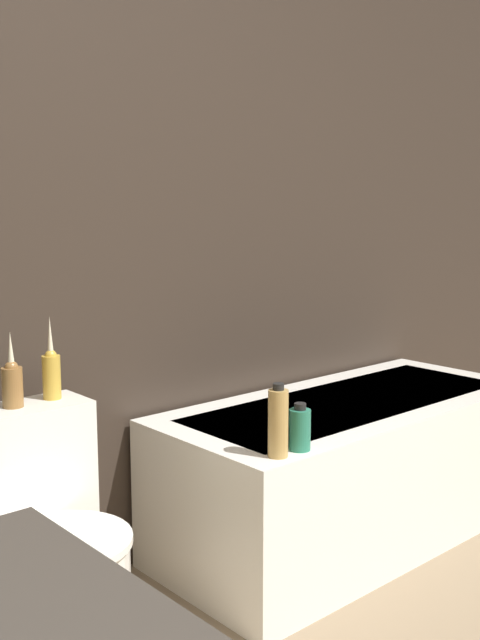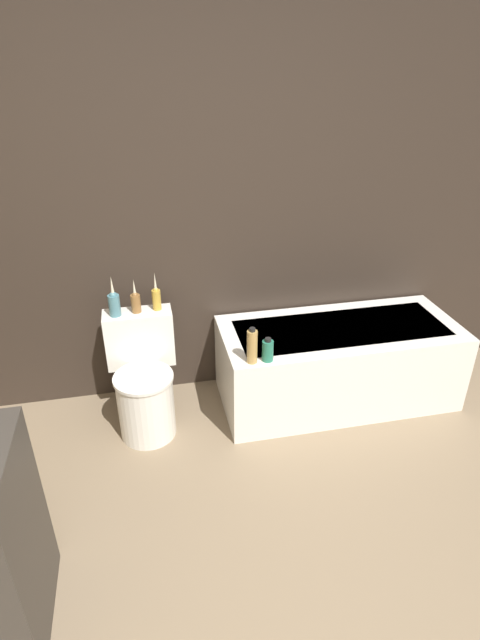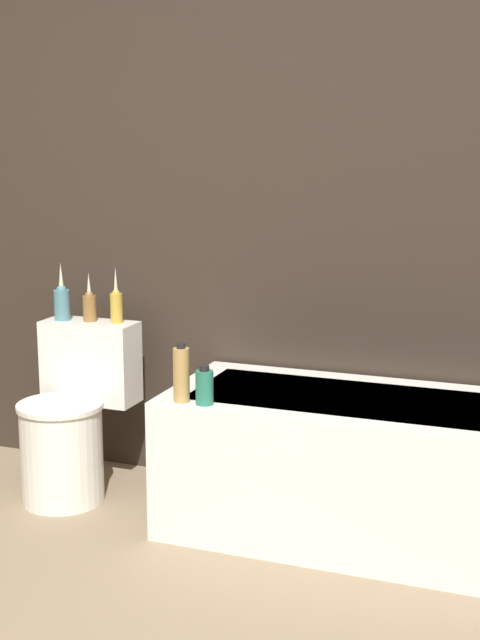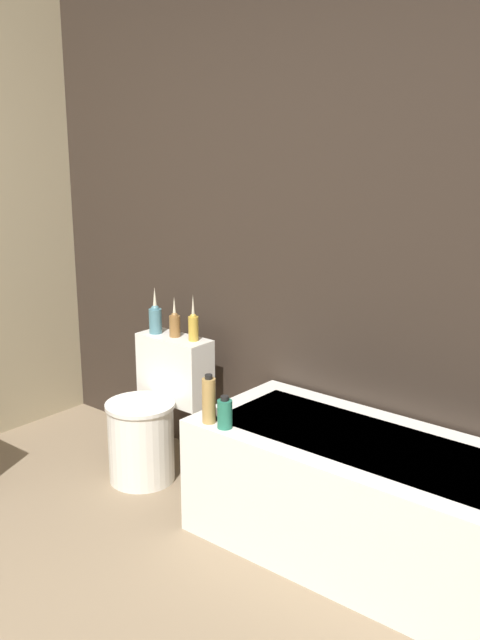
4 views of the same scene
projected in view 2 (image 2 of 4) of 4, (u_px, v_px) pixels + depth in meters
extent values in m
cube|color=#332821|center=(214.00, 203.00, 3.08)|extent=(6.40, 0.06, 2.60)
cube|color=white|center=(337.00, 363.00, 3.37)|extent=(1.56, 0.68, 0.54)
cube|color=#B7BCC6|center=(341.00, 329.00, 3.24)|extent=(1.36, 0.48, 0.01)
cylinder|color=white|center=(146.00, 406.00, 3.07)|extent=(0.34, 0.34, 0.41)
cylinder|color=white|center=(143.00, 378.00, 2.96)|extent=(0.36, 0.36, 0.02)
cube|color=white|center=(140.00, 338.00, 3.13)|extent=(0.42, 0.18, 0.36)
cylinder|color=teal|center=(114.00, 305.00, 2.98)|extent=(0.07, 0.07, 0.13)
sphere|color=teal|center=(113.00, 295.00, 2.94)|extent=(0.04, 0.04, 0.04)
cone|color=beige|center=(112.00, 286.00, 2.92)|extent=(0.02, 0.02, 0.12)
cylinder|color=olive|center=(136.00, 304.00, 3.02)|extent=(0.06, 0.06, 0.11)
sphere|color=olive|center=(135.00, 295.00, 2.99)|extent=(0.04, 0.04, 0.04)
cone|color=beige|center=(134.00, 287.00, 2.97)|extent=(0.02, 0.02, 0.10)
cylinder|color=gold|center=(157.00, 300.00, 3.05)|extent=(0.05, 0.05, 0.13)
sphere|color=gold|center=(156.00, 290.00, 3.02)|extent=(0.03, 0.03, 0.03)
cone|color=beige|center=(155.00, 282.00, 2.99)|extent=(0.02, 0.02, 0.12)
cylinder|color=tan|center=(252.00, 347.00, 2.83)|extent=(0.06, 0.06, 0.20)
cylinder|color=black|center=(252.00, 330.00, 2.78)|extent=(0.03, 0.03, 0.02)
cylinder|color=#267259|center=(268.00, 351.00, 2.87)|extent=(0.07, 0.07, 0.13)
cylinder|color=black|center=(268.00, 340.00, 2.83)|extent=(0.04, 0.04, 0.02)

